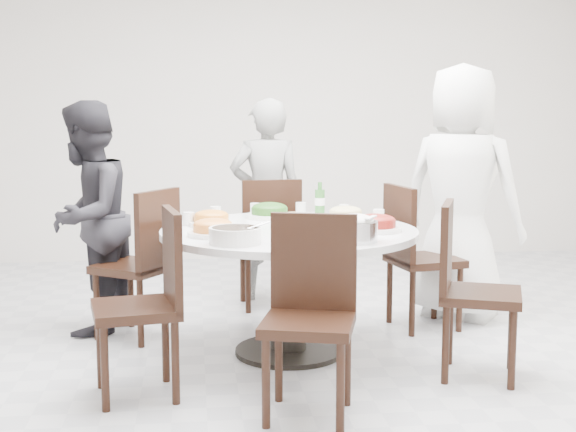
{
  "coord_description": "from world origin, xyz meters",
  "views": [
    {
      "loc": [
        -0.88,
        -4.6,
        1.48
      ],
      "look_at": [
        -0.33,
        0.03,
        0.82
      ],
      "focal_mm": 50.0,
      "sensor_mm": 36.0,
      "label": 1
    }
  ],
  "objects": [
    {
      "name": "diner_middle",
      "position": [
        -0.34,
        1.36,
        0.76
      ],
      "size": [
        0.56,
        0.37,
        1.52
      ],
      "primitive_type": "imported",
      "rotation": [
        0.0,
        0.0,
        3.16
      ],
      "color": "black",
      "rests_on": "floor"
    },
    {
      "name": "chair_sw",
      "position": [
        -1.18,
        -0.62,
        0.47
      ],
      "size": [
        0.49,
        0.49,
        0.95
      ],
      "primitive_type": "cube",
      "rotation": [
        0.0,
        0.0,
        4.89
      ],
      "color": "black",
      "rests_on": "floor"
    },
    {
      "name": "chair_s",
      "position": [
        -0.36,
        -0.99,
        0.47
      ],
      "size": [
        0.52,
        0.52,
        0.95
      ],
      "primitive_type": "cube",
      "rotation": [
        0.0,
        0.0,
        6.01
      ],
      "color": "black",
      "rests_on": "floor"
    },
    {
      "name": "chair_nw",
      "position": [
        -1.26,
        0.44,
        0.47
      ],
      "size": [
        0.58,
        0.58,
        0.95
      ],
      "primitive_type": "cube",
      "rotation": [
        0.0,
        0.0,
        4.12
      ],
      "color": "black",
      "rests_on": "floor"
    },
    {
      "name": "dish_orange",
      "position": [
        -0.78,
        0.16,
        0.79
      ],
      "size": [
        0.27,
        0.27,
        0.07
      ],
      "primitive_type": "cylinder",
      "color": "white",
      "rests_on": "dining_table"
    },
    {
      "name": "chair_n",
      "position": [
        -0.35,
        1.12,
        0.47
      ],
      "size": [
        0.44,
        0.44,
        0.95
      ],
      "primitive_type": "cube",
      "rotation": [
        0.0,
        0.0,
        3.19
      ],
      "color": "black",
      "rests_on": "floor"
    },
    {
      "name": "chair_se",
      "position": [
        0.65,
        -0.54,
        0.47
      ],
      "size": [
        0.55,
        0.55,
        0.95
      ],
      "primitive_type": "cube",
      "rotation": [
        0.0,
        0.0,
        7.48
      ],
      "color": "black",
      "rests_on": "floor"
    },
    {
      "name": "diner_left",
      "position": [
        -1.56,
        0.61,
        0.75
      ],
      "size": [
        0.74,
        0.85,
        1.5
      ],
      "primitive_type": "imported",
      "rotation": [
        0.0,
        0.0,
        4.44
      ],
      "color": "black",
      "rests_on": "floor"
    },
    {
      "name": "rice_bowl",
      "position": [
        -0.04,
        -0.48,
        0.81
      ],
      "size": [
        0.26,
        0.26,
        0.11
      ],
      "primitive_type": "cylinder",
      "color": "silver",
      "rests_on": "dining_table"
    },
    {
      "name": "dish_tofu",
      "position": [
        -0.78,
        -0.21,
        0.79
      ],
      "size": [
        0.28,
        0.28,
        0.07
      ],
      "primitive_type": "cylinder",
      "color": "white",
      "rests_on": "dining_table"
    },
    {
      "name": "chair_ne",
      "position": [
        0.63,
        0.44,
        0.47
      ],
      "size": [
        0.49,
        0.49,
        0.95
      ],
      "primitive_type": "cube",
      "rotation": [
        0.0,
        0.0,
        1.76
      ],
      "color": "black",
      "rests_on": "floor"
    },
    {
      "name": "wall_back",
      "position": [
        0.0,
        3.0,
        1.4
      ],
      "size": [
        6.0,
        0.01,
        2.8
      ],
      "primitive_type": "cube",
      "color": "silver",
      "rests_on": "ground"
    },
    {
      "name": "diner_right",
      "position": [
        0.94,
        0.66,
        0.87
      ],
      "size": [
        1.01,
        0.97,
        1.74
      ],
      "primitive_type": "imported",
      "rotation": [
        0.0,
        0.0,
        2.45
      ],
      "color": "white",
      "rests_on": "floor"
    },
    {
      "name": "dining_table",
      "position": [
        -0.33,
        -0.02,
        0.38
      ],
      "size": [
        1.5,
        1.5,
        0.75
      ],
      "primitive_type": "cylinder",
      "color": "white",
      "rests_on": "floor"
    },
    {
      "name": "dish_pale",
      "position": [
        0.06,
        0.25,
        0.79
      ],
      "size": [
        0.26,
        0.26,
        0.07
      ],
      "primitive_type": "cylinder",
      "color": "white",
      "rests_on": "dining_table"
    },
    {
      "name": "beverage_bottle",
      "position": [
        -0.07,
        0.49,
        0.86
      ],
      "size": [
        0.06,
        0.06,
        0.22
      ],
      "primitive_type": "cylinder",
      "color": "#2F6D2B",
      "rests_on": "dining_table"
    },
    {
      "name": "tea_cups",
      "position": [
        -0.34,
        0.56,
        0.79
      ],
      "size": [
        0.07,
        0.07,
        0.08
      ],
      "primitive_type": "cylinder",
      "color": "white",
      "rests_on": "dining_table"
    },
    {
      "name": "floor",
      "position": [
        0.0,
        0.0,
        0.0
      ],
      "size": [
        6.0,
        6.0,
        0.01
      ],
      "primitive_type": "cube",
      "color": "#BBBCC1",
      "rests_on": "ground"
    },
    {
      "name": "dish_greens",
      "position": [
        -0.4,
        0.45,
        0.79
      ],
      "size": [
        0.3,
        0.3,
        0.08
      ],
      "primitive_type": "cylinder",
      "color": "white",
      "rests_on": "dining_table"
    },
    {
      "name": "chopsticks",
      "position": [
        -0.31,
        0.67,
        0.76
      ],
      "size": [
        0.24,
        0.04,
        0.01
      ],
      "primitive_type": null,
      "color": "tan",
      "rests_on": "dining_table"
    },
    {
      "name": "dish_redbrown",
      "position": [
        0.15,
        -0.16,
        0.79
      ],
      "size": [
        0.3,
        0.3,
        0.07
      ],
      "primitive_type": "cylinder",
      "color": "white",
      "rests_on": "dining_table"
    },
    {
      "name": "soup_bowl",
      "position": [
        -0.67,
        -0.47,
        0.79
      ],
      "size": [
        0.28,
        0.28,
        0.09
      ],
      "primitive_type": "cylinder",
      "color": "white",
      "rests_on": "dining_table"
    }
  ]
}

